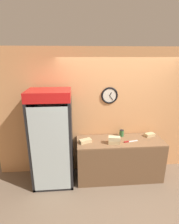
# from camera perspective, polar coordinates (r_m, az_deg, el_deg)

# --- Properties ---
(ground_plane) EXTENTS (14.00, 14.00, 0.00)m
(ground_plane) POSITION_cam_1_polar(r_m,az_deg,el_deg) (3.53, 13.02, -28.20)
(ground_plane) COLOR #7A6651
(wall_back) EXTENTS (5.20, 0.09, 2.70)m
(wall_back) POSITION_cam_1_polar(r_m,az_deg,el_deg) (3.82, 9.06, -0.20)
(wall_back) COLOR tan
(wall_back) RESTS_ON ground_plane
(prep_counter) EXTENTS (1.77, 0.61, 0.87)m
(prep_counter) POSITION_cam_1_polar(r_m,az_deg,el_deg) (3.90, 9.65, -14.80)
(prep_counter) COLOR brown
(prep_counter) RESTS_ON ground_plane
(beverage_cooler) EXTENTS (0.78, 0.67, 1.95)m
(beverage_cooler) POSITION_cam_1_polar(r_m,az_deg,el_deg) (3.54, -12.10, -6.84)
(beverage_cooler) COLOR black
(beverage_cooler) RESTS_ON ground_plane
(sandwich_stack_bottom) EXTENTS (0.24, 0.14, 0.08)m
(sandwich_stack_bottom) POSITION_cam_1_polar(r_m,az_deg,el_deg) (3.51, 8.05, -9.68)
(sandwich_stack_bottom) COLOR tan
(sandwich_stack_bottom) RESTS_ON prep_counter
(sandwich_stack_middle) EXTENTS (0.25, 0.16, 0.08)m
(sandwich_stack_middle) POSITION_cam_1_polar(r_m,az_deg,el_deg) (3.48, 8.11, -8.57)
(sandwich_stack_middle) COLOR beige
(sandwich_stack_middle) RESTS_ON sandwich_stack_bottom
(sandwich_flat_left) EXTENTS (0.22, 0.17, 0.07)m
(sandwich_flat_left) POSITION_cam_1_polar(r_m,az_deg,el_deg) (4.01, 19.07, -7.04)
(sandwich_flat_left) COLOR tan
(sandwich_flat_left) RESTS_ON prep_counter
(sandwich_flat_right) EXTENTS (0.26, 0.20, 0.07)m
(sandwich_flat_right) POSITION_cam_1_polar(r_m,az_deg,el_deg) (3.53, -1.35, -9.43)
(sandwich_flat_right) COLOR tan
(sandwich_flat_right) RESTS_ON prep_counter
(chefs_knife) EXTENTS (0.31, 0.11, 0.02)m
(chefs_knife) POSITION_cam_1_polar(r_m,az_deg,el_deg) (3.65, 12.77, -9.37)
(chefs_knife) COLOR silver
(chefs_knife) RESTS_ON prep_counter
(condiment_jar) EXTENTS (0.09, 0.09, 0.14)m
(condiment_jar) POSITION_cam_1_polar(r_m,az_deg,el_deg) (3.84, 10.44, -6.76)
(condiment_jar) COLOR #336B38
(condiment_jar) RESTS_ON prep_counter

